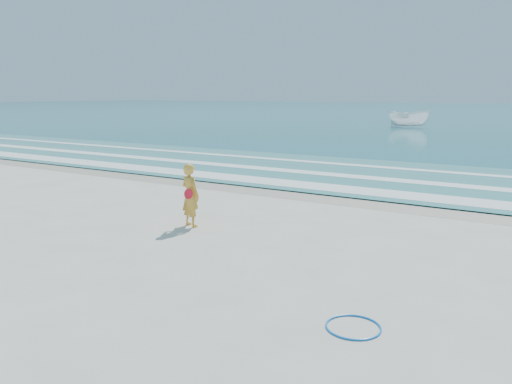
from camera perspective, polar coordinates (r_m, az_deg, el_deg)
The scene contains 9 objects.
ground at distance 10.13m, azimuth -12.35°, elevation -9.29°, with size 400.00×400.00×0.00m, color silver.
wet_sand at distance 17.50m, azimuth 8.29°, elevation -0.47°, with size 400.00×2.40×0.00m, color #B2A893.
shallow at distance 22.12m, azimuth 13.38°, elevation 1.88°, with size 400.00×10.00×0.01m, color #59B7AD.
foam_near at distance 18.67m, azimuth 9.86°, elevation 0.37°, with size 400.00×1.40×0.01m, color white.
foam_mid at distance 21.36m, azimuth 12.71°, elevation 1.61°, with size 400.00×0.90×0.01m, color white.
foam_far at distance 24.48m, azimuth 15.19°, elevation 2.69°, with size 400.00×0.60×0.01m, color white.
hoop at distance 7.98m, azimuth 11.06°, elevation -14.89°, with size 0.85×0.85×0.03m, color #0D79EC.
boat at distance 55.19m, azimuth 17.05°, elevation 8.02°, with size 1.76×4.69×1.81m, color white.
woman at distance 13.36m, azimuth -7.51°, elevation -0.36°, with size 0.70×0.55×1.70m.
Camera 1 is at (6.63, -6.82, 3.49)m, focal length 35.00 mm.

